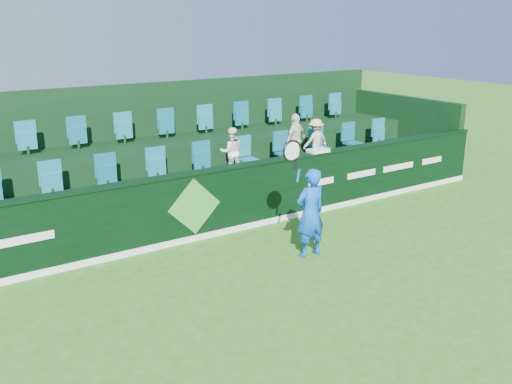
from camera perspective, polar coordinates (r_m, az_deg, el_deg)
ground at (r=8.16m, az=7.05°, el=-13.37°), size 60.00×60.00×0.00m
sponsor_hoarding at (r=10.95m, az=-6.43°, el=-1.43°), size 16.00×0.25×1.35m
stand_tier_front at (r=11.98m, az=-8.81°, el=-1.29°), size 16.00×2.00×0.80m
stand_tier_back at (r=13.60m, az=-12.24°, el=1.81°), size 16.00×1.80×1.30m
stand_rear at (r=13.87m, az=-13.07°, el=4.46°), size 16.00×4.10×2.60m
seat_row_front at (r=12.14m, az=-9.76°, el=2.35°), size 13.50×0.50×0.60m
seat_row_back at (r=13.66m, az=-12.96°, el=5.93°), size 13.50×0.50×0.60m
tennis_player at (r=10.13m, az=5.44°, el=-2.00°), size 1.03×0.40×2.24m
spectator_left at (r=12.45m, az=-2.47°, el=4.05°), size 0.62×0.55×1.07m
spectator_middle at (r=13.40m, az=3.99°, el=5.27°), size 0.77×0.52×1.21m
spectator_right at (r=13.78m, az=5.98°, el=5.17°), size 0.68×0.40×1.04m
towel at (r=12.40m, az=6.22°, el=4.15°), size 0.44×0.29×0.07m
drinks_bottle at (r=12.32m, az=5.84°, el=4.37°), size 0.06×0.06×0.19m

